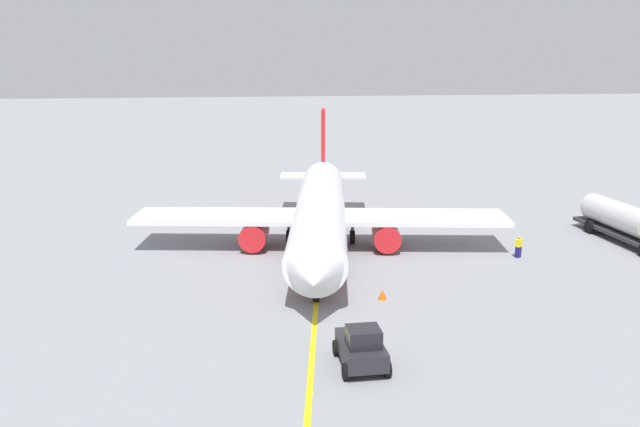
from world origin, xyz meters
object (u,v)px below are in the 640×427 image
Objects in this scene: airplane at (320,215)px; fuel_tanker at (627,222)px; pushback_tug at (362,348)px; safety_cone_nose at (382,294)px; refueling_worker at (519,247)px.

airplane is 3.02× the size of fuel_tanker.
pushback_tug reaches higher than safety_cone_nose.
airplane is at bearing -168.08° from safety_cone_nose.
airplane is at bearing -106.19° from refueling_worker.
pushback_tug is at bearing -44.11° from refueling_worker.
refueling_worker is at bearing 135.89° from pushback_tug.
fuel_tanker is 31.76m from pushback_tug.
airplane is at bearing -93.64° from fuel_tanker.
airplane is at bearing 178.02° from pushback_tug.
fuel_tanker is at bearing 86.36° from airplane.
refueling_worker is 14.19m from safety_cone_nose.
pushback_tug is 22.05m from refueling_worker.
pushback_tug is (20.08, -0.69, -1.77)m from airplane.
pushback_tug is 5.65× the size of safety_cone_nose.
airplane reaches higher than safety_cone_nose.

